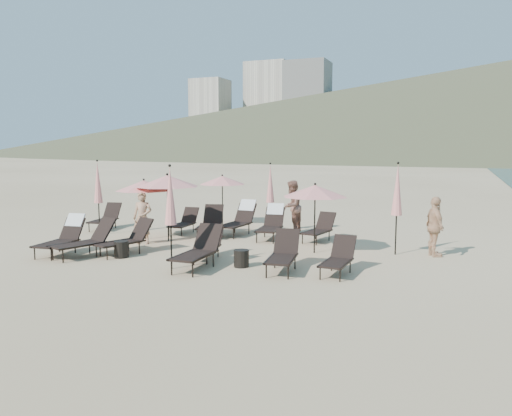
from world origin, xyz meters
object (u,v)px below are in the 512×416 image
at_px(umbrella_open_1, 167,181).
at_px(umbrella_closed_1, 397,190).
at_px(beachgoer_c, 435,227).
at_px(lounger_9, 239,218).
at_px(lounger_5, 338,258).
at_px(side_table_1, 241,258).
at_px(umbrella_closed_2, 98,183).
at_px(lounger_8, 210,222).
at_px(lounger_1, 86,240).
at_px(lounger_3, 198,249).
at_px(beachgoer_a, 142,218).
at_px(lounger_0, 63,236).
at_px(beachgoer_b, 292,206).
at_px(lounger_10, 271,223).
at_px(lounger_12, 207,244).
at_px(lounger_7, 184,222).
at_px(umbrella_open_2, 315,191).
at_px(umbrella_open_3, 222,180).
at_px(side_table_0, 121,249).
at_px(lounger_4, 283,253).
at_px(umbrella_closed_3, 270,184).
at_px(umbrella_closed_0, 170,197).
at_px(lounger_6, 106,217).
at_px(umbrella_open_0, 144,186).
at_px(lounger_2, 126,238).

height_order(umbrella_open_1, umbrella_closed_1, umbrella_closed_1).
bearing_deg(beachgoer_c, lounger_9, 53.67).
distance_m(lounger_5, side_table_1, 2.48).
distance_m(umbrella_closed_2, side_table_1, 7.21).
bearing_deg(lounger_8, lounger_1, -128.23).
height_order(lounger_3, beachgoer_a, beachgoer_a).
bearing_deg(lounger_0, beachgoer_b, 44.35).
bearing_deg(lounger_3, lounger_10, 85.73).
xyz_separation_m(lounger_3, beachgoer_a, (-3.23, 2.21, 0.35)).
bearing_deg(lounger_12, lounger_7, 120.74).
distance_m(lounger_0, umbrella_closed_2, 3.43).
xyz_separation_m(umbrella_open_2, beachgoer_c, (3.25, 0.83, -0.96)).
xyz_separation_m(umbrella_open_1, side_table_1, (3.70, -2.40, -1.75)).
bearing_deg(umbrella_open_3, side_table_1, -60.01).
distance_m(lounger_3, side_table_0, 2.63).
xyz_separation_m(lounger_9, beachgoer_b, (1.56, 1.18, 0.38)).
bearing_deg(lounger_5, umbrella_open_3, 137.57).
distance_m(lounger_4, lounger_8, 5.44).
bearing_deg(umbrella_open_2, side_table_0, -151.08).
bearing_deg(umbrella_closed_3, lounger_4, -66.10).
bearing_deg(lounger_8, umbrella_closed_0, -90.57).
xyz_separation_m(lounger_0, lounger_5, (7.88, 0.70, -0.12)).
relative_size(lounger_1, beachgoer_b, 1.02).
height_order(lounger_1, lounger_12, lounger_1).
relative_size(lounger_10, side_table_0, 4.06).
relative_size(lounger_1, lounger_10, 1.02).
bearing_deg(lounger_6, umbrella_closed_3, 6.07).
bearing_deg(lounger_4, umbrella_open_0, 148.41).
bearing_deg(umbrella_open_2, umbrella_open_0, -179.76).
bearing_deg(lounger_10, side_table_1, -87.47).
height_order(lounger_2, umbrella_open_1, umbrella_open_1).
height_order(lounger_9, lounger_10, lounger_9).
xyz_separation_m(side_table_1, beachgoer_a, (-4.17, 1.66, 0.61)).
bearing_deg(lounger_8, lounger_2, -120.01).
bearing_deg(umbrella_open_2, umbrella_closed_0, -130.65).
distance_m(umbrella_closed_0, umbrella_closed_3, 6.22).
height_order(lounger_0, lounger_9, lounger_9).
bearing_deg(umbrella_closed_0, side_table_1, 29.20).
xyz_separation_m(umbrella_open_2, umbrella_closed_0, (-2.80, -3.26, 0.03)).
xyz_separation_m(umbrella_open_3, beachgoer_a, (-0.55, -4.62, -0.94)).
bearing_deg(lounger_6, umbrella_closed_2, -70.75).
height_order(umbrella_open_0, umbrella_closed_0, umbrella_closed_0).
bearing_deg(umbrella_open_1, side_table_1, -32.96).
bearing_deg(lounger_2, side_table_1, 16.11).
height_order(lounger_2, umbrella_closed_3, umbrella_closed_3).
bearing_deg(side_table_0, lounger_5, 4.67).
distance_m(lounger_12, side_table_0, 2.42).
xyz_separation_m(lounger_4, lounger_10, (-1.86, 4.12, 0.09)).
distance_m(lounger_6, beachgoer_a, 3.63).
relative_size(lounger_12, side_table_0, 3.34).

